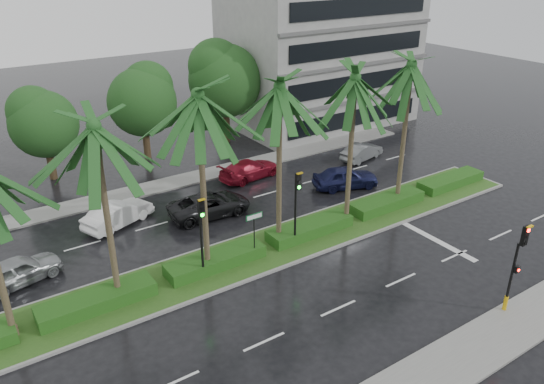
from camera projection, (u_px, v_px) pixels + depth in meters
ground at (276, 259)px, 27.66m from camera, size 120.00×120.00×0.00m
near_sidewalk at (428, 378)px, 19.96m from camera, size 40.00×2.40×0.12m
far_sidewalk at (178, 181)px, 36.67m from camera, size 40.00×2.00×0.12m
median at (265, 250)px, 28.38m from camera, size 36.00×4.00×0.15m
hedge at (265, 244)px, 28.23m from camera, size 35.20×1.40×0.60m
lane_markings at (326, 246)px, 28.87m from camera, size 34.00×13.06×0.01m
palm_row at (242, 111)px, 24.46m from camera, size 26.30×4.20×9.72m
signal_near at (516, 265)px, 22.58m from camera, size 0.34×0.45×4.36m
signal_median_left at (201, 227)px, 24.60m from camera, size 0.34×0.42×4.36m
signal_median_right at (297, 198)px, 27.38m from camera, size 0.34×0.42×4.36m
street_sign at (254, 225)px, 26.62m from camera, size 0.95×0.09×2.60m
bg_trees at (161, 95)px, 39.72m from camera, size 32.31×5.85×8.45m
building at (320, 55)px, 47.29m from camera, size 16.00×10.00×12.00m
car_silver at (18, 271)px, 25.42m from camera, size 2.57×4.36×1.39m
car_white at (118, 214)px, 30.79m from camera, size 3.02×4.58×1.43m
car_darkgrey at (210, 205)px, 31.91m from camera, size 2.61×5.13×1.39m
car_red at (250, 169)px, 37.09m from camera, size 2.46×4.81×1.34m
car_blue at (345, 177)px, 35.60m from camera, size 3.09×4.72×1.49m
car_grey at (362, 152)px, 40.38m from camera, size 2.08×4.01×1.26m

